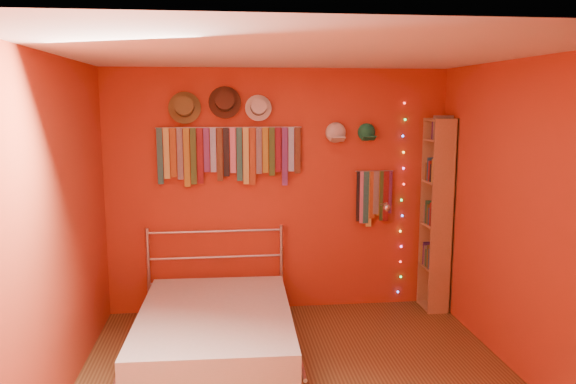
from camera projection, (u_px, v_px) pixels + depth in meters
name	position (u px, v px, depth m)	size (l,w,h in m)	color
back_wall	(279.00, 191.00, 5.78)	(3.50, 0.02, 2.50)	#A13A1A
right_wall	(530.00, 223.00, 4.27)	(0.02, 3.50, 2.50)	#A13A1A
left_wall	(52.00, 236.00, 3.87)	(0.02, 3.50, 2.50)	#A13A1A
ceiling	(304.00, 53.00, 3.87)	(3.50, 3.50, 0.02)	white
tie_rack	(229.00, 152.00, 5.60)	(1.45, 0.03, 0.60)	#B9BABF
small_tie_rack	(374.00, 195.00, 5.84)	(0.40, 0.03, 0.59)	#B9BABF
fedora_olive	(184.00, 107.00, 5.44)	(0.32, 0.17, 0.31)	brown
fedora_brown	(225.00, 101.00, 5.48)	(0.32, 0.17, 0.32)	#3F2216
fedora_white	(259.00, 107.00, 5.53)	(0.26, 0.14, 0.26)	beige
cap_white	(336.00, 133.00, 5.70)	(0.19, 0.24, 0.19)	silver
cap_green	(366.00, 132.00, 5.74)	(0.18, 0.23, 0.18)	#19734A
fairy_lights	(402.00, 200.00, 5.91)	(0.05, 0.02, 2.05)	#FF3333
reading_lamp	(386.00, 207.00, 5.69)	(0.08, 0.32, 0.10)	#B9BABF
bookshelf	(440.00, 214.00, 5.80)	(0.25, 0.34, 2.00)	olive
bed	(215.00, 331.00, 4.83)	(1.44, 1.92, 0.92)	#B9BABF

